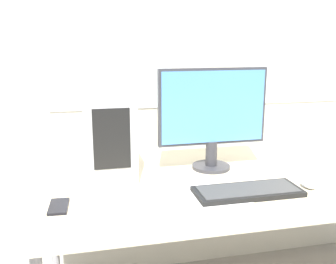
{
  "coord_description": "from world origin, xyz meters",
  "views": [
    {
      "loc": [
        -0.73,
        -1.1,
        1.38
      ],
      "look_at": [
        -0.37,
        0.47,
        0.99
      ],
      "focal_mm": 42.0,
      "sensor_mm": 36.0,
      "label": 1
    }
  ],
  "objects_px": {
    "pc_tower": "(108,128)",
    "cell_phone": "(59,206)",
    "keyboard": "(248,191)",
    "monitor_main": "(213,114)",
    "mouse": "(308,184)"
  },
  "relations": [
    {
      "from": "monitor_main",
      "to": "mouse",
      "type": "bearing_deg",
      "value": -46.15
    },
    {
      "from": "monitor_main",
      "to": "cell_phone",
      "type": "relative_size",
      "value": 3.64
    },
    {
      "from": "keyboard",
      "to": "monitor_main",
      "type": "bearing_deg",
      "value": 96.5
    },
    {
      "from": "pc_tower",
      "to": "monitor_main",
      "type": "height_order",
      "value": "monitor_main"
    },
    {
      "from": "mouse",
      "to": "cell_phone",
      "type": "height_order",
      "value": "mouse"
    },
    {
      "from": "pc_tower",
      "to": "keyboard",
      "type": "bearing_deg",
      "value": -36.58
    },
    {
      "from": "monitor_main",
      "to": "cell_phone",
      "type": "bearing_deg",
      "value": -156.83
    },
    {
      "from": "pc_tower",
      "to": "cell_phone",
      "type": "bearing_deg",
      "value": -121.73
    },
    {
      "from": "monitor_main",
      "to": "keyboard",
      "type": "relative_size",
      "value": 1.2
    },
    {
      "from": "pc_tower",
      "to": "cell_phone",
      "type": "distance_m",
      "value": 0.46
    },
    {
      "from": "pc_tower",
      "to": "keyboard",
      "type": "height_order",
      "value": "pc_tower"
    },
    {
      "from": "mouse",
      "to": "keyboard",
      "type": "bearing_deg",
      "value": -178.32
    },
    {
      "from": "mouse",
      "to": "monitor_main",
      "type": "bearing_deg",
      "value": 133.85
    },
    {
      "from": "keyboard",
      "to": "cell_phone",
      "type": "relative_size",
      "value": 3.04
    },
    {
      "from": "mouse",
      "to": "cell_phone",
      "type": "distance_m",
      "value": 1.0
    }
  ]
}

